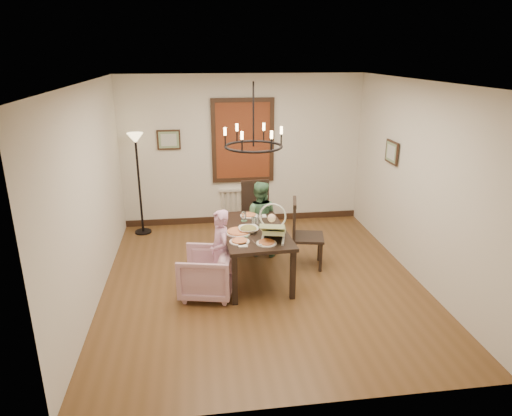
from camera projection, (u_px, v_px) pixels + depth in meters
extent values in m
cube|color=brown|center=(262.00, 281.00, 6.64)|extent=(4.50, 5.00, 0.01)
cube|color=white|center=(263.00, 82.00, 5.73)|extent=(4.50, 5.00, 0.01)
cube|color=beige|center=(243.00, 151.00, 8.53)|extent=(4.50, 0.01, 2.80)
cube|color=beige|center=(91.00, 195.00, 5.90)|extent=(0.01, 5.00, 2.80)
cube|color=beige|center=(419.00, 182.00, 6.48)|extent=(0.01, 5.00, 2.80)
cube|color=black|center=(254.00, 231.00, 6.55)|extent=(0.99, 1.65, 0.05)
cube|color=black|center=(235.00, 280.00, 5.92)|extent=(0.07, 0.07, 0.70)
cube|color=black|center=(221.00, 237.00, 7.29)|extent=(0.07, 0.07, 0.70)
cube|color=black|center=(293.00, 275.00, 6.06)|extent=(0.07, 0.07, 0.70)
cube|color=black|center=(269.00, 234.00, 7.43)|extent=(0.07, 0.07, 0.70)
imported|color=#C798AE|center=(207.00, 273.00, 6.17)|extent=(0.84, 0.83, 0.64)
imported|color=#D999BE|center=(220.00, 259.00, 6.19)|extent=(0.31, 0.40, 0.99)
imported|color=#487A54|center=(259.00, 225.00, 7.37)|extent=(0.58, 0.51, 1.02)
imported|color=white|center=(248.00, 229.00, 6.42)|extent=(0.34, 0.34, 0.08)
cylinder|color=tan|center=(238.00, 232.00, 6.38)|extent=(0.36, 0.36, 0.04)
cylinder|color=silver|center=(254.00, 222.00, 6.59)|extent=(0.08, 0.08, 0.16)
cube|color=brown|center=(243.00, 141.00, 8.43)|extent=(1.00, 0.03, 1.40)
cube|color=black|center=(169.00, 140.00, 8.25)|extent=(0.42, 0.03, 0.36)
cube|color=black|center=(392.00, 152.00, 7.24)|extent=(0.03, 0.42, 0.36)
torus|color=black|center=(253.00, 146.00, 6.15)|extent=(0.80, 0.80, 0.04)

